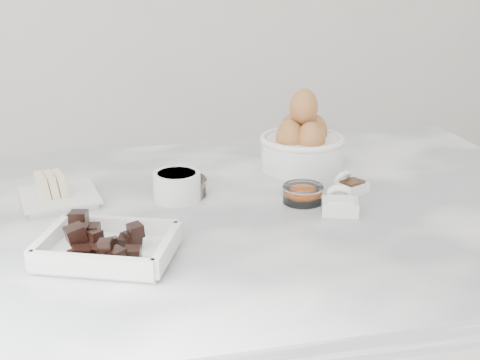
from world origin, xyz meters
The scene contains 9 objects.
marble_slab centered at (0.00, 0.00, 0.92)m, with size 1.20×0.80×0.04m, color white.
chocolate_dish centered at (-0.21, -0.13, 0.96)m, with size 0.22×0.20×0.05m.
butter_plate centered at (-0.28, 0.10, 0.96)m, with size 0.14×0.14×0.05m.
sugar_ramekin centered at (-0.08, 0.07, 0.97)m, with size 0.08×0.08×0.05m.
egg_bowl centered at (0.18, 0.18, 0.99)m, with size 0.17×0.17×0.16m.
honey_bowl centered at (-0.06, 0.08, 0.96)m, with size 0.08×0.08×0.03m.
zest_bowl centered at (0.12, 0.01, 0.96)m, with size 0.07×0.07×0.03m.
vanilla_spoon centered at (0.22, 0.03, 0.95)m, with size 0.06×0.07×0.04m.
salt_spoon centered at (0.17, -0.05, 0.95)m, with size 0.07×0.08×0.04m.
Camera 1 is at (-0.23, -1.00, 1.36)m, focal length 50.00 mm.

